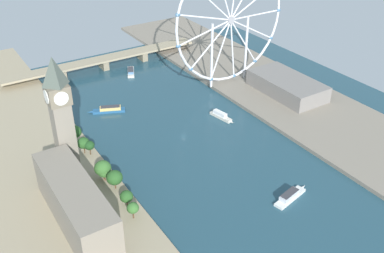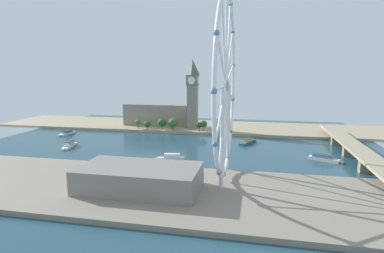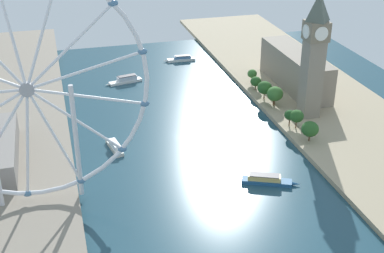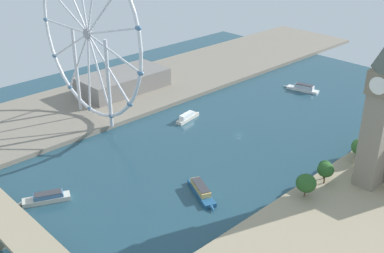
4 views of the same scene
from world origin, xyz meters
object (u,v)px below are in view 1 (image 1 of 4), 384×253
Objects in this scene: riverside_hall at (287,86)px; tour_boat_4 at (131,71)px; parliament_block at (76,203)px; tour_boat_1 at (221,116)px; ferris_wheel at (231,21)px; river_bridge at (103,60)px; tour_boat_0 at (290,196)px; tour_boat_3 at (109,110)px; clock_tower at (61,116)px.

tour_boat_4 is at bearing 128.73° from riverside_hall.
parliament_block is 157.48m from tour_boat_1.
river_bridge is (-84.57, 100.82, -54.18)m from ferris_wheel.
ferris_wheel is 142.31m from river_bridge.
tour_boat_0 is 231.64m from tour_boat_4.
tour_boat_4 is (0.58, 231.64, -0.23)m from tour_boat_0.
tour_boat_3 is (70.76, 119.05, -14.52)m from parliament_block.
ferris_wheel is 132.92m from tour_boat_3.
riverside_hall is 156.16m from tour_boat_4.
tour_boat_4 is at bearing 56.21° from parliament_block.
riverside_hall reaches higher than tour_boat_1.
tour_boat_4 is at bearing 77.16° from tour_boat_0.
river_bridge is 258.55m from tour_boat_0.
parliament_block is at bearing -116.49° from river_bridge.
river_bridge is 6.64× the size of tour_boat_0.
tour_boat_4 is at bearing -105.20° from tour_boat_3.
tour_boat_1 is 0.93× the size of tour_boat_4.
tour_boat_1 is at bearing 3.79° from clock_tower.
riverside_hall is at bearing 15.47° from parliament_block.
parliament_block is at bearing 171.17° from tour_boat_4.
tour_boat_0 is at bearing 130.58° from tour_boat_3.
tour_boat_0 is 175.71m from tour_boat_3.
riverside_hall is 160.09m from tour_boat_3.
tour_boat_1 is (145.32, 58.94, -14.50)m from parliament_block.
tour_boat_4 is at bearing -55.42° from river_bridge.
tour_boat_3 is at bearing 165.97° from tour_boat_4.
river_bridge is at bearing 63.51° from parliament_block.
riverside_hall reaches higher than tour_boat_4.
clock_tower is at bearing 73.76° from tour_boat_3.
clock_tower is at bearing -119.88° from river_bridge.
tour_boat_3 is (-117.81, 11.16, -60.53)m from ferris_wheel.
tour_boat_0 is (-67.06, -157.06, -60.39)m from ferris_wheel.
tour_boat_4 is (18.09, -26.24, -6.44)m from river_bridge.
tour_boat_1 is at bearing -178.56° from riverside_hall.
parliament_block is 228.03m from riverside_hall.
ferris_wheel is 77.16m from riverside_hall.
riverside_hall reaches higher than tour_boat_0.
riverside_hall is at bearing 35.55° from tour_boat_0.
ferris_wheel is at bearing 18.19° from clock_tower.
parliament_block is 2.74× the size of tour_boat_3.
riverside_hall is 147.62m from tour_boat_0.
clock_tower is 139.84m from tour_boat_1.
river_bridge is 95.83m from tour_boat_3.
ferris_wheel reaches higher than tour_boat_3.
riverside_hall is at bearing -116.31° from tour_boat_4.
clock_tower reaches higher than tour_boat_4.
tour_boat_1 is at bearing 64.89° from tour_boat_0.
parliament_block is at bearing 83.06° from tour_boat_3.
parliament_block is at bearing -104.43° from clock_tower.
clock_tower reaches higher than riverside_hall.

